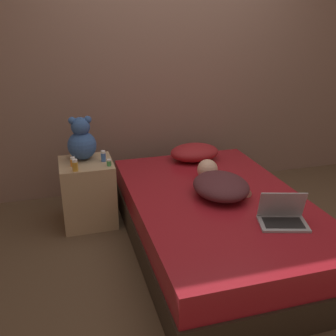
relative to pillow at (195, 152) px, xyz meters
name	(u,v)px	position (x,y,z in m)	size (l,w,h in m)	color
ground_plane	(216,245)	(-0.10, -0.83, -0.51)	(12.00, 12.00, 0.00)	brown
wall_back	(170,63)	(-0.10, 0.50, 0.79)	(8.00, 0.06, 2.60)	#846656
bed	(217,222)	(-0.10, -0.83, -0.30)	(1.31, 2.10, 0.43)	#2D2319
nightstand	(88,192)	(-1.04, -0.14, -0.23)	(0.45, 0.45, 0.57)	tan
pillow	(195,152)	(0.00, 0.00, 0.00)	(0.47, 0.35, 0.16)	maroon
person_lying	(219,184)	(-0.06, -0.76, 0.00)	(0.46, 0.69, 0.18)	#4C2328
laptop	(283,216)	(0.16, -1.32, -0.03)	(0.37, 0.30, 0.22)	#9E9EA3
teddy_bear	(82,141)	(-1.05, -0.06, 0.23)	(0.25, 0.25, 0.38)	#335693
bottle_blue	(103,156)	(-0.89, -0.16, 0.11)	(0.04, 0.04, 0.09)	#3866B2
bottle_green	(109,163)	(-0.86, -0.29, 0.09)	(0.04, 0.04, 0.06)	#3D8E4C
bottle_orange	(73,162)	(-1.15, -0.21, 0.10)	(0.04, 0.04, 0.08)	orange
bottle_amber	(75,165)	(-1.14, -0.32, 0.11)	(0.05, 0.05, 0.10)	gold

